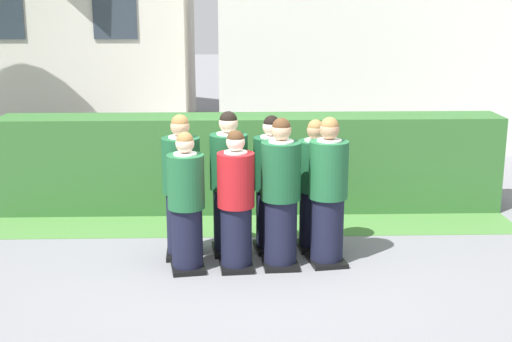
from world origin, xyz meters
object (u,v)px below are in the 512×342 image
(student_front_row_2, at_px, (281,197))
(student_rear_row_3, at_px, (314,188))
(student_front_row_0, at_px, (186,206))
(student_in_red_blazer, at_px, (236,204))
(student_rear_row_1, at_px, (229,186))
(student_front_row_3, at_px, (328,195))
(student_rear_row_0, at_px, (182,190))
(student_rear_row_2, at_px, (271,187))

(student_front_row_2, distance_m, student_rear_row_3, 0.70)
(student_front_row_0, xyz_separation_m, student_front_row_2, (1.04, 0.09, 0.07))
(student_front_row_0, height_order, student_front_row_2, student_front_row_2)
(student_in_red_blazer, bearing_deg, student_rear_row_1, 98.76)
(student_in_red_blazer, xyz_separation_m, student_front_row_3, (1.03, 0.13, 0.06))
(student_front_row_3, distance_m, student_rear_row_0, 1.68)
(student_front_row_0, bearing_deg, student_front_row_2, 5.09)
(student_front_row_0, height_order, student_rear_row_2, student_rear_row_2)
(student_front_row_0, relative_size, student_rear_row_3, 0.99)
(student_in_red_blazer, relative_size, student_rear_row_1, 0.93)
(student_rear_row_3, bearing_deg, student_rear_row_0, -173.24)
(student_rear_row_0, xyz_separation_m, student_rear_row_3, (1.56, 0.19, -0.05))
(student_rear_row_3, bearing_deg, student_front_row_3, -78.32)
(student_front_row_3, xyz_separation_m, student_rear_row_3, (-0.10, 0.47, -0.05))
(student_front_row_3, xyz_separation_m, student_rear_row_2, (-0.61, 0.46, -0.03))
(student_rear_row_3, bearing_deg, student_front_row_0, -156.88)
(student_front_row_2, xyz_separation_m, student_rear_row_2, (-0.08, 0.52, -0.03))
(student_rear_row_0, xyz_separation_m, student_rear_row_1, (0.55, 0.10, 0.01))
(student_front_row_2, relative_size, student_rear_row_3, 1.07)
(student_front_row_3, bearing_deg, student_front_row_0, -174.27)
(student_rear_row_2, xyz_separation_m, student_rear_row_3, (0.51, 0.02, -0.03))
(student_front_row_0, relative_size, student_in_red_blazer, 0.99)
(student_front_row_0, bearing_deg, student_in_red_blazer, 2.80)
(student_front_row_3, distance_m, student_rear_row_2, 0.76)
(student_rear_row_3, bearing_deg, student_front_row_2, -129.08)
(student_front_row_3, bearing_deg, student_rear_row_1, 160.63)
(student_front_row_0, distance_m, student_rear_row_0, 0.46)
(student_front_row_3, relative_size, student_rear_row_2, 1.03)
(student_rear_row_1, distance_m, student_rear_row_3, 1.02)
(student_in_red_blazer, bearing_deg, student_rear_row_0, 146.20)
(student_front_row_0, bearing_deg, student_rear_row_3, 23.12)
(student_rear_row_2, height_order, student_rear_row_3, student_rear_row_2)
(student_in_red_blazer, bearing_deg, student_front_row_0, -177.20)
(student_front_row_3, bearing_deg, student_front_row_2, -173.02)
(student_front_row_2, bearing_deg, student_rear_row_3, 50.92)
(student_in_red_blazer, bearing_deg, student_front_row_2, 7.57)
(student_front_row_0, xyz_separation_m, student_front_row_3, (1.58, 0.16, 0.06))
(student_rear_row_2, bearing_deg, student_rear_row_3, 1.85)
(student_rear_row_0, height_order, student_rear_row_3, student_rear_row_0)
(student_front_row_2, height_order, student_rear_row_1, same)
(student_front_row_3, height_order, student_rear_row_1, student_rear_row_1)
(student_front_row_0, bearing_deg, student_front_row_3, 5.73)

